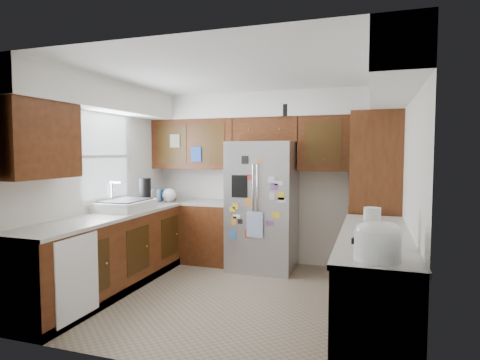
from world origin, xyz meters
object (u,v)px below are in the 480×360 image
object	(u,v)px
pantry	(375,198)
fridge	(263,206)
rice_cooker	(378,239)
paper_towel	(372,226)

from	to	relation	value
pantry	fridge	world-z (taller)	pantry
rice_cooker	paper_towel	bearing A→B (deg)	94.45
pantry	rice_cooker	xyz separation A→B (m)	(-0.00, -2.53, -0.01)
pantry	fridge	size ratio (longest dim) A/B	1.19
pantry	fridge	bearing A→B (deg)	177.94
fridge	rice_cooker	bearing A→B (deg)	-59.87
paper_towel	fridge	bearing A→B (deg)	124.68
fridge	rice_cooker	size ratio (longest dim) A/B	5.59
rice_cooker	pantry	bearing A→B (deg)	89.99
fridge	rice_cooker	distance (m)	2.99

